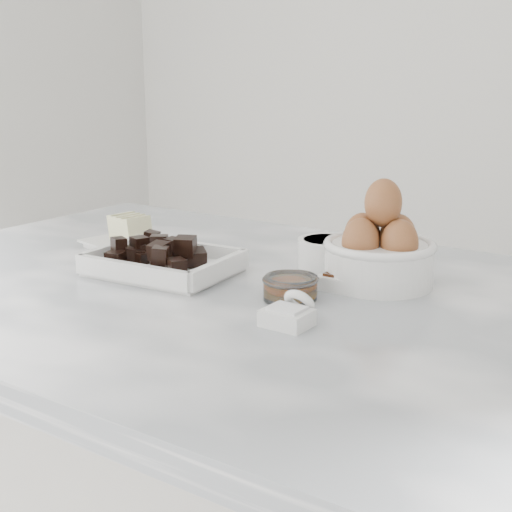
% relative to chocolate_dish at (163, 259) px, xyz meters
% --- Properties ---
extents(marble_slab, '(1.20, 0.80, 0.04)m').
position_rel_chocolate_dish_xyz_m(marble_slab, '(0.13, 0.01, -0.04)').
color(marble_slab, white).
rests_on(marble_slab, cabinet).
extents(chocolate_dish, '(0.23, 0.18, 0.06)m').
position_rel_chocolate_dish_xyz_m(chocolate_dish, '(0.00, 0.00, 0.00)').
color(chocolate_dish, white).
rests_on(chocolate_dish, marble_slab).
extents(butter_plate, '(0.17, 0.17, 0.06)m').
position_rel_chocolate_dish_xyz_m(butter_plate, '(-0.16, 0.09, -0.00)').
color(butter_plate, white).
rests_on(butter_plate, marble_slab).
extents(sugar_ramekin, '(0.09, 0.09, 0.05)m').
position_rel_chocolate_dish_xyz_m(sugar_ramekin, '(0.21, 0.14, 0.01)').
color(sugar_ramekin, white).
rests_on(sugar_ramekin, marble_slab).
extents(egg_bowl, '(0.16, 0.16, 0.16)m').
position_rel_chocolate_dish_xyz_m(egg_bowl, '(0.30, 0.13, 0.03)').
color(egg_bowl, white).
rests_on(egg_bowl, marble_slab).
extents(honey_bowl, '(0.08, 0.08, 0.03)m').
position_rel_chocolate_dish_xyz_m(honey_bowl, '(0.23, 0.00, -0.01)').
color(honey_bowl, white).
rests_on(honey_bowl, marble_slab).
extents(zest_bowl, '(0.07, 0.07, 0.03)m').
position_rel_chocolate_dish_xyz_m(zest_bowl, '(0.23, -0.00, -0.01)').
color(zest_bowl, white).
rests_on(zest_bowl, marble_slab).
extents(vanilla_spoon, '(0.06, 0.07, 0.04)m').
position_rel_chocolate_dish_xyz_m(vanilla_spoon, '(0.27, 0.08, -0.01)').
color(vanilla_spoon, white).
rests_on(vanilla_spoon, marble_slab).
extents(salt_spoon, '(0.06, 0.07, 0.04)m').
position_rel_chocolate_dish_xyz_m(salt_spoon, '(0.28, -0.09, -0.01)').
color(salt_spoon, white).
rests_on(salt_spoon, marble_slab).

